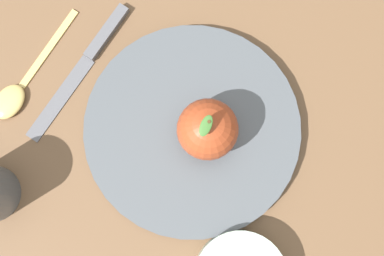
{
  "coord_description": "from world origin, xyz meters",
  "views": [
    {
      "loc": [
        0.08,
        0.09,
        0.59
      ],
      "look_at": [
        0.0,
        0.03,
        0.02
      ],
      "focal_mm": 45.23,
      "sensor_mm": 36.0,
      "label": 1
    }
  ],
  "objects": [
    {
      "name": "ground_plane",
      "position": [
        0.0,
        0.0,
        0.0
      ],
      "size": [
        2.4,
        2.4,
        0.0
      ],
      "primitive_type": "plane",
      "color": "brown"
    },
    {
      "name": "knife",
      "position": [
        0.01,
        -0.13,
        0.0
      ],
      "size": [
        0.21,
        0.04,
        0.01
      ],
      "color": "#59595E",
      "rests_on": "ground_plane"
    },
    {
      "name": "apple",
      "position": [
        -0.01,
        0.04,
        0.05
      ],
      "size": [
        0.07,
        0.07,
        0.08
      ],
      "color": "#9E3D1E",
      "rests_on": "dinner_plate"
    },
    {
      "name": "dinner_plate",
      "position": [
        0.0,
        0.03,
        0.01
      ],
      "size": [
        0.26,
        0.26,
        0.02
      ],
      "color": "#4C5156",
      "rests_on": "ground_plane"
    },
    {
      "name": "spoon",
      "position": [
        0.1,
        -0.17,
        0.01
      ],
      "size": [
        0.17,
        0.04,
        0.01
      ],
      "color": "#D8B766",
      "rests_on": "ground_plane"
    }
  ]
}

